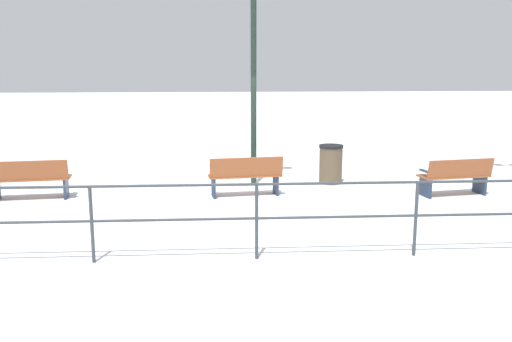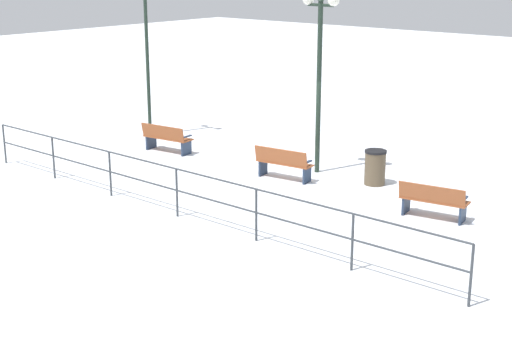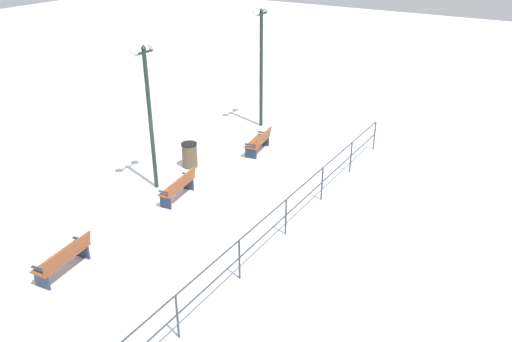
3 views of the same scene
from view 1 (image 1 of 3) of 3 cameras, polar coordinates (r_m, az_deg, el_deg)
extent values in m
plane|color=white|center=(12.05, -1.11, -2.61)|extent=(80.00, 80.00, 0.00)
cube|color=brown|center=(12.82, 19.41, -0.45)|extent=(0.75, 1.58, 0.04)
cube|color=brown|center=(12.57, 20.08, 0.27)|extent=(0.36, 1.51, 0.39)
cube|color=#23334C|center=(13.22, 21.74, -1.22)|extent=(0.45, 0.13, 0.43)
cube|color=#23334C|center=(12.52, 16.81, -1.56)|extent=(0.45, 0.13, 0.43)
cube|color=#23334C|center=(13.18, 21.80, 0.21)|extent=(0.45, 0.14, 0.04)
cube|color=#23334C|center=(12.47, 16.85, -0.04)|extent=(0.45, 0.14, 0.04)
cube|color=brown|center=(12.04, -1.13, -0.46)|extent=(0.63, 1.60, 0.04)
cube|color=brown|center=(11.79, -0.96, 0.40)|extent=(0.31, 1.56, 0.41)
cube|color=#23334C|center=(12.22, 2.01, -1.35)|extent=(0.39, 0.10, 0.44)
cube|color=#23334C|center=(11.99, -4.33, -1.62)|extent=(0.39, 0.10, 0.44)
cube|color=#23334C|center=(12.17, 2.00, 0.24)|extent=(0.39, 0.12, 0.04)
cube|color=#23334C|center=(11.94, -4.37, 0.00)|extent=(0.39, 0.12, 0.04)
cube|color=brown|center=(12.67, -21.87, -0.71)|extent=(0.68, 1.64, 0.04)
cube|color=brown|center=(12.39, -22.17, 0.05)|extent=(0.29, 1.59, 0.41)
cube|color=#23334C|center=(12.59, -18.71, -1.58)|extent=(0.45, 0.10, 0.44)
cube|color=#23334C|center=(12.54, -18.79, -0.05)|extent=(0.45, 0.12, 0.04)
cylinder|color=#1E2D23|center=(12.93, -0.25, 8.69)|extent=(0.13, 0.13, 4.62)
cylinder|color=#383D42|center=(8.67, 15.89, -4.73)|extent=(0.05, 0.05, 1.13)
cylinder|color=#383D42|center=(8.20, 0.07, -5.20)|extent=(0.05, 0.05, 1.13)
cylinder|color=#383D42|center=(8.39, -16.32, -5.28)|extent=(0.05, 0.05, 1.13)
cylinder|color=#383D42|center=(8.06, 0.07, -1.36)|extent=(0.04, 14.17, 0.04)
cylinder|color=#383D42|center=(8.18, 0.07, -4.82)|extent=(0.04, 14.17, 0.04)
cylinder|color=brown|center=(13.40, 7.59, 0.57)|extent=(0.54, 0.54, 0.85)
cylinder|color=black|center=(13.33, 7.64, 2.50)|extent=(0.57, 0.57, 0.06)
camera|label=2|loc=(13.08, 103.45, 9.99)|focal=52.60mm
camera|label=3|loc=(11.82, -87.99, 26.86)|focal=36.12mm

